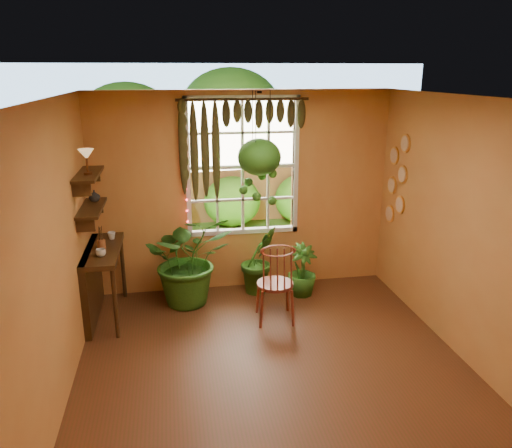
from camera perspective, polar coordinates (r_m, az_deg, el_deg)
The scene contains 23 objects.
floor at distance 5.24m, azimuth 2.42°, elevation -16.91°, with size 4.50×4.50×0.00m, color #552918.
ceiling at distance 4.34m, azimuth 2.88°, elevation 14.08°, with size 4.50×4.50×0.00m, color silver.
wall_back at distance 6.74m, azimuth -1.49°, elevation 3.59°, with size 4.00×4.00×0.00m, color #C78844.
wall_left at distance 4.64m, azimuth -22.34°, elevation -4.14°, with size 4.50×4.50×0.00m, color #C78844.
wall_right at distance 5.40m, azimuth 23.85°, elevation -1.39°, with size 4.50×4.50×0.00m, color #C78844.
window at distance 6.70m, azimuth -1.56°, elevation 6.56°, with size 1.52×0.10×1.86m.
valance_vine at distance 6.48m, azimuth -2.19°, elevation 11.36°, with size 1.70×0.12×1.10m.
string_lights at distance 6.53m, azimuth -8.09°, elevation 6.57°, with size 0.03×0.03×1.54m, color #FF2633, non-canonical shape.
wall_plates at distance 6.84m, azimuth 15.79°, elevation 4.86°, with size 0.04×0.32×1.10m, color #F2EAC6, non-canonical shape.
counter_ledge at distance 6.37m, azimuth -17.86°, elevation -5.65°, with size 0.40×1.20×0.90m.
shelf_lower at distance 6.10m, azimuth -18.26°, elevation 1.74°, with size 0.25×0.90×0.04m, color #3B2410.
shelf_upper at distance 6.01m, azimuth -18.61°, elevation 5.41°, with size 0.25×0.90×0.04m, color #3B2410.
backyard at distance 11.29m, azimuth -3.78°, elevation 8.74°, with size 14.00×10.00×12.00m.
windsor_chair at distance 6.08m, azimuth 2.22°, elevation -8.06°, with size 0.47×0.50×1.19m.
potted_plant_left at distance 6.49m, azimuth -7.68°, elevation -3.96°, with size 1.10×0.95×1.22m, color #174512.
potted_plant_mid at distance 6.79m, azimuth 0.37°, elevation -4.09°, with size 0.52×0.42×0.94m, color #174512.
potted_plant_right at distance 6.77m, azimuth 5.27°, elevation -5.29°, with size 0.40×0.40×0.71m, color #174512.
hanging_basket at distance 6.33m, azimuth 0.38°, elevation 7.27°, with size 0.55×0.55×1.43m.
cup_a at distance 5.95m, azimuth -17.31°, elevation -3.16°, with size 0.11×0.11×0.09m, color silver.
cup_b at distance 6.52m, azimuth -16.17°, elevation -1.28°, with size 0.10×0.10×0.09m, color beige.
brush_jar at distance 6.14m, azimuth -17.32°, elevation -1.57°, with size 0.10×0.10×0.36m.
shelf_vase at distance 6.31m, azimuth -18.00°, elevation 3.08°, with size 0.13×0.13×0.14m, color #B2AD99.
tiffany_lamp at distance 5.86m, azimuth -18.83°, elevation 7.39°, with size 0.17×0.17×0.29m.
Camera 1 is at (-0.95, -4.23, 2.93)m, focal length 35.00 mm.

